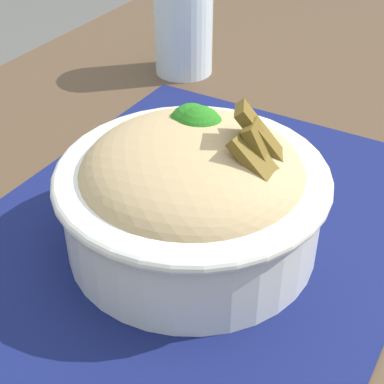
# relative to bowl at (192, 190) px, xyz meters

# --- Properties ---
(table) EXTENTS (1.33, 0.82, 0.77)m
(table) POSITION_rel_bowl_xyz_m (0.07, -0.02, -0.13)
(table) COLOR #4C3826
(table) RESTS_ON ground_plane
(placemat) EXTENTS (0.42, 0.35, 0.00)m
(placemat) POSITION_rel_bowl_xyz_m (0.03, 0.01, -0.05)
(placemat) COLOR #11194C
(placemat) RESTS_ON table
(bowl) EXTENTS (0.21, 0.21, 0.13)m
(bowl) POSITION_rel_bowl_xyz_m (0.00, 0.00, 0.00)
(bowl) COLOR silver
(bowl) RESTS_ON placemat
(fork) EXTENTS (0.04, 0.12, 0.00)m
(fork) POSITION_rel_bowl_xyz_m (0.09, 0.01, -0.05)
(fork) COLOR #B5B5B5
(fork) RESTS_ON placemat
(drinking_glass) EXTENTS (0.07, 0.07, 0.11)m
(drinking_glass) POSITION_rel_bowl_xyz_m (0.29, 0.18, -0.00)
(drinking_glass) COLOR silver
(drinking_glass) RESTS_ON table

